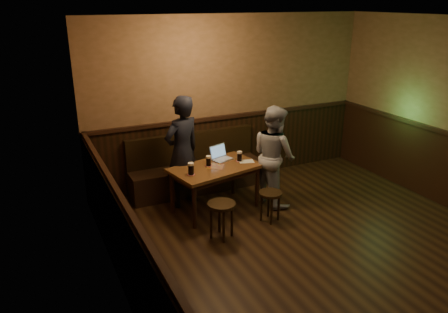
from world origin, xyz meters
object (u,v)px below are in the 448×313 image
stool_left (222,210)px  pint_left (191,169)px  stool_right (270,198)px  laptop (220,156)px  person_suit (182,152)px  pint_mid (208,161)px  person_grey (274,155)px  pub_table (215,172)px  pint_right (239,156)px  bench (195,172)px

stool_left → pint_left: (-0.17, 0.65, 0.38)m
stool_right → stool_left: bearing=-171.1°
laptop → person_suit: (-0.57, 0.13, 0.11)m
stool_left → pint_mid: pint_mid is taller
laptop → person_grey: bearing=-45.9°
pub_table → pint_mid: 0.20m
pint_right → person_grey: (0.49, -0.19, 0.00)m
pint_right → bench: bearing=119.2°
pub_table → pint_mid: bearing=125.1°
pub_table → person_grey: bearing=-20.2°
bench → pint_mid: bench is taller
stool_right → person_suit: person_suit is taller
pint_left → pint_right: bearing=12.4°
stool_right → person_suit: size_ratio=0.26×
bench → laptop: bench is taller
pint_left → person_suit: size_ratio=0.10×
pub_table → pint_left: (-0.43, -0.14, 0.18)m
stool_left → pint_left: size_ratio=2.86×
pint_mid → bench: bearing=84.1°
pint_mid → person_suit: person_suit is taller
pub_table → pint_mid: (-0.08, 0.07, 0.17)m
bench → pint_right: 0.99m
pint_right → laptop: (-0.22, 0.20, -0.02)m
pint_mid → person_grey: size_ratio=0.10×
stool_left → stool_right: 0.84m
person_grey → pint_left: bearing=85.5°
stool_right → pint_left: pint_left is taller
stool_left → stool_right: (0.82, 0.13, -0.05)m
bench → stool_left: bench is taller
person_suit → person_grey: size_ratio=1.11×
pub_table → pint_left: bearing=-174.1°
laptop → stool_left: bearing=-131.5°
pint_left → laptop: size_ratio=0.48×
pint_left → person_grey: bearing=-0.1°
stool_right → pub_table: bearing=130.1°
laptop → person_grey: 0.82m
pint_left → pint_mid: bearing=30.3°
pint_mid → person_grey: (0.99, -0.21, 0.00)m
bench → pint_left: (-0.43, -0.95, 0.47)m
stool_right → person_suit: bearing=131.7°
bench → laptop: 0.74m
stool_left → pint_right: 1.15m
stool_left → pint_mid: size_ratio=3.22×
pint_left → pint_mid: pint_left is taller
stool_left → pint_right: (0.69, 0.84, 0.37)m
pint_right → laptop: size_ratio=0.43×
bench → pint_left: bench is taller
pint_mid → pint_right: pint_right is taller
pint_left → person_grey: 1.35m
bench → pub_table: size_ratio=1.55×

